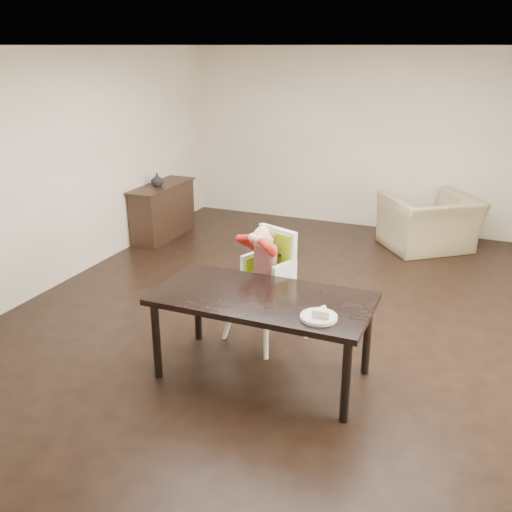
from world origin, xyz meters
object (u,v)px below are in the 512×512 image
Objects in this scene: high_chair at (267,260)px; armchair at (430,214)px; dining_table at (263,305)px; sideboard at (163,211)px.

armchair is (1.14, 3.29, -0.30)m from high_chair.
dining_table is 1.56× the size of high_chair.
dining_table is 1.55× the size of armchair.
dining_table is 1.43× the size of sideboard.
armchair is 3.84m from sideboard.
high_chair is (-0.21, 0.65, 0.14)m from dining_table.
sideboard reaches higher than dining_table.
dining_table is 4.05m from armchair.
dining_table is at bearing 39.32° from armchair.
dining_table is at bearing -46.93° from sideboard.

